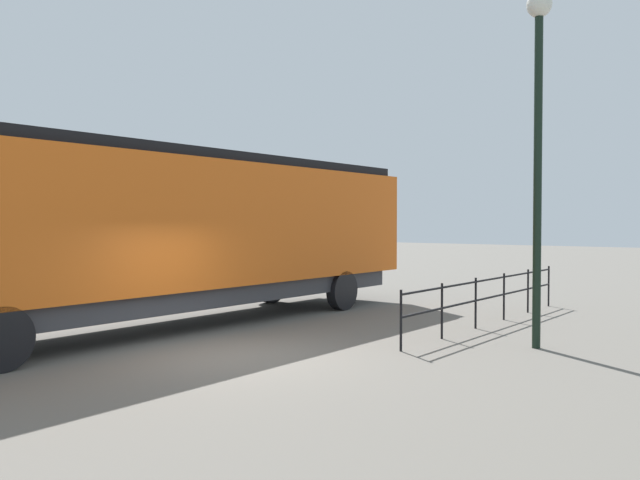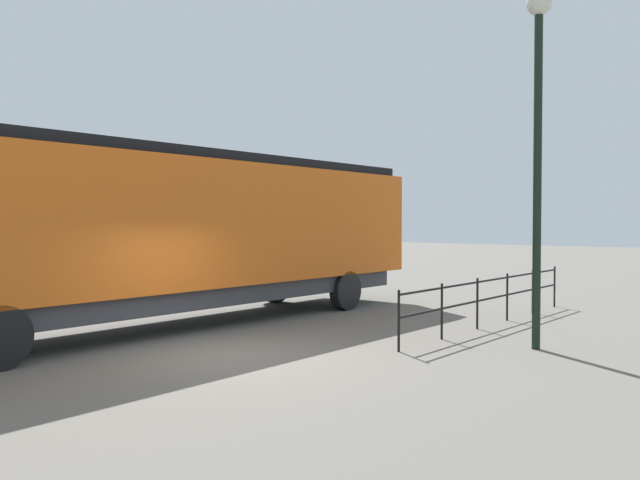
# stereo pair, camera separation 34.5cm
# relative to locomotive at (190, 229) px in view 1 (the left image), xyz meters

# --- Properties ---
(ground_plane) EXTENTS (120.00, 120.00, 0.00)m
(ground_plane) POSITION_rel_locomotive_xyz_m (3.41, -2.06, -2.31)
(ground_plane) COLOR #666059
(locomotive) EXTENTS (3.01, 15.07, 4.12)m
(locomotive) POSITION_rel_locomotive_xyz_m (0.00, 0.00, 0.00)
(locomotive) COLOR orange
(locomotive) RESTS_ON ground_plane
(lamp_post) EXTENTS (0.49, 0.49, 6.93)m
(lamp_post) POSITION_rel_locomotive_xyz_m (7.62, 2.19, 2.35)
(lamp_post) COLOR black
(lamp_post) RESTS_ON ground_plane
(platform_fence) EXTENTS (0.05, 8.50, 1.18)m
(platform_fence) POSITION_rel_locomotive_xyz_m (5.68, 4.51, -1.55)
(platform_fence) COLOR black
(platform_fence) RESTS_ON ground_plane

